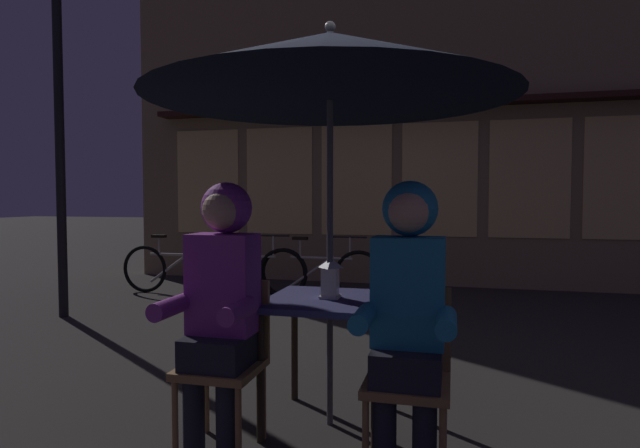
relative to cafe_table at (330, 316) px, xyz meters
The scene contains 13 objects.
ground_plane 0.64m from the cafe_table, ahead, with size 60.00×60.00×0.00m, color #2D2B28.
cafe_table is the anchor object (origin of this frame).
patio_umbrella 1.42m from the cafe_table, ahead, with size 2.10×2.10×2.31m.
lantern 0.22m from the cafe_table, 54.96° to the left, with size 0.11×0.11×0.23m.
chair_left 0.62m from the cafe_table, 142.45° to the right, with size 0.40×0.40×0.87m.
chair_right 0.62m from the cafe_table, 37.55° to the right, with size 0.40×0.40×0.87m.
person_left_hooded 0.67m from the cafe_table, 138.43° to the right, with size 0.45×0.56×1.40m.
person_right_hooded 0.67m from the cafe_table, 41.57° to the right, with size 0.45×0.56×1.40m.
shopfront_building 5.94m from the cafe_table, 84.95° to the left, with size 10.00×0.93×6.20m.
street_lamp 4.54m from the cafe_table, 150.66° to the left, with size 0.32×0.32×3.88m.
bicycle_nearest 4.65m from the cafe_table, 130.11° to the left, with size 1.68×0.11×0.84m.
bicycle_second 4.13m from the cafe_table, 119.33° to the left, with size 1.68×0.21×0.84m.
bicycle_third 3.78m from the cafe_table, 105.07° to the left, with size 1.68×0.14×0.84m.
Camera 1 is at (0.68, -2.90, 1.31)m, focal length 29.32 mm.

